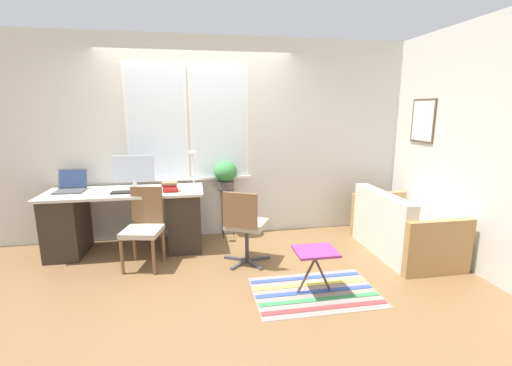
{
  "coord_description": "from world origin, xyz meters",
  "views": [
    {
      "loc": [
        -0.05,
        -3.96,
        1.75
      ],
      "look_at": [
        0.68,
        0.17,
        0.85
      ],
      "focal_mm": 24.0,
      "sensor_mm": 36.0,
      "label": 1
    }
  ],
  "objects_px": {
    "keyboard": "(129,192)",
    "mouse": "(154,191)",
    "desk_chair_wooden": "(144,225)",
    "monitor": "(134,171)",
    "plant_stand": "(226,196)",
    "laptop": "(71,187)",
    "folding_stool": "(315,254)",
    "book_stack": "(170,187)",
    "desk_lamp": "(193,164)",
    "potted_plant": "(226,174)",
    "office_chair_swivel": "(245,224)",
    "couch_loveseat": "(401,231)"
  },
  "relations": [
    {
      "from": "laptop",
      "to": "couch_loveseat",
      "type": "xyz_separation_m",
      "value": [
        4.0,
        -0.77,
        -0.55
      ]
    },
    {
      "from": "mouse",
      "to": "folding_stool",
      "type": "xyz_separation_m",
      "value": [
        1.6,
        -1.26,
        -0.4
      ]
    },
    {
      "from": "laptop",
      "to": "monitor",
      "type": "xyz_separation_m",
      "value": [
        0.75,
        0.03,
        0.17
      ]
    },
    {
      "from": "couch_loveseat",
      "to": "folding_stool",
      "type": "bearing_deg",
      "value": 118.16
    },
    {
      "from": "laptop",
      "to": "potted_plant",
      "type": "xyz_separation_m",
      "value": [
        1.92,
        0.18,
        0.07
      ]
    },
    {
      "from": "office_chair_swivel",
      "to": "desk_chair_wooden",
      "type": "bearing_deg",
      "value": 19.26
    },
    {
      "from": "mouse",
      "to": "plant_stand",
      "type": "relative_size",
      "value": 0.11
    },
    {
      "from": "office_chair_swivel",
      "to": "mouse",
      "type": "bearing_deg",
      "value": 1.63
    },
    {
      "from": "mouse",
      "to": "monitor",
      "type": "bearing_deg",
      "value": 134.15
    },
    {
      "from": "keyboard",
      "to": "desk_lamp",
      "type": "bearing_deg",
      "value": 13.93
    },
    {
      "from": "couch_loveseat",
      "to": "potted_plant",
      "type": "xyz_separation_m",
      "value": [
        -2.09,
        0.94,
        0.62
      ]
    },
    {
      "from": "desk_lamp",
      "to": "potted_plant",
      "type": "xyz_separation_m",
      "value": [
        0.43,
        0.21,
        -0.18
      ]
    },
    {
      "from": "monitor",
      "to": "couch_loveseat",
      "type": "distance_m",
      "value": 3.43
    },
    {
      "from": "laptop",
      "to": "desk_chair_wooden",
      "type": "bearing_deg",
      "value": -32.47
    },
    {
      "from": "laptop",
      "to": "mouse",
      "type": "xyz_separation_m",
      "value": [
        1.02,
        -0.25,
        -0.04
      ]
    },
    {
      "from": "mouse",
      "to": "desk_lamp",
      "type": "xyz_separation_m",
      "value": [
        0.47,
        0.22,
        0.28
      ]
    },
    {
      "from": "office_chair_swivel",
      "to": "potted_plant",
      "type": "height_order",
      "value": "potted_plant"
    },
    {
      "from": "folding_stool",
      "to": "laptop",
      "type": "bearing_deg",
      "value": 150.06
    },
    {
      "from": "couch_loveseat",
      "to": "folding_stool",
      "type": "xyz_separation_m",
      "value": [
        -1.38,
        -0.74,
        0.12
      ]
    },
    {
      "from": "book_stack",
      "to": "couch_loveseat",
      "type": "relative_size",
      "value": 0.15
    },
    {
      "from": "book_stack",
      "to": "desk_chair_wooden",
      "type": "height_order",
      "value": "book_stack"
    },
    {
      "from": "desk_lamp",
      "to": "couch_loveseat",
      "type": "relative_size",
      "value": 0.36
    },
    {
      "from": "keyboard",
      "to": "folding_stool",
      "type": "relative_size",
      "value": 0.93
    },
    {
      "from": "laptop",
      "to": "folding_stool",
      "type": "distance_m",
      "value": 3.05
    },
    {
      "from": "plant_stand",
      "to": "mouse",
      "type": "bearing_deg",
      "value": -154.74
    },
    {
      "from": "keyboard",
      "to": "office_chair_swivel",
      "type": "xyz_separation_m",
      "value": [
        1.32,
        -0.54,
        -0.3
      ]
    },
    {
      "from": "keyboard",
      "to": "office_chair_swivel",
      "type": "relative_size",
      "value": 0.47
    },
    {
      "from": "monitor",
      "to": "desk_chair_wooden",
      "type": "xyz_separation_m",
      "value": [
        0.17,
        -0.62,
        -0.53
      ]
    },
    {
      "from": "desk_lamp",
      "to": "desk_chair_wooden",
      "type": "xyz_separation_m",
      "value": [
        -0.57,
        -0.56,
        -0.6
      ]
    },
    {
      "from": "laptop",
      "to": "potted_plant",
      "type": "distance_m",
      "value": 1.93
    },
    {
      "from": "keyboard",
      "to": "mouse",
      "type": "distance_m",
      "value": 0.3
    },
    {
      "from": "mouse",
      "to": "desk_chair_wooden",
      "type": "height_order",
      "value": "desk_chair_wooden"
    },
    {
      "from": "desk_chair_wooden",
      "to": "monitor",
      "type": "bearing_deg",
      "value": 117.91
    },
    {
      "from": "laptop",
      "to": "plant_stand",
      "type": "xyz_separation_m",
      "value": [
        1.92,
        0.18,
        -0.24
      ]
    },
    {
      "from": "keyboard",
      "to": "book_stack",
      "type": "distance_m",
      "value": 0.48
    },
    {
      "from": "keyboard",
      "to": "couch_loveseat",
      "type": "relative_size",
      "value": 0.31
    },
    {
      "from": "keyboard",
      "to": "book_stack",
      "type": "relative_size",
      "value": 2.14
    },
    {
      "from": "keyboard",
      "to": "desk_lamp",
      "type": "xyz_separation_m",
      "value": [
        0.76,
        0.19,
        0.29
      ]
    },
    {
      "from": "monitor",
      "to": "mouse",
      "type": "bearing_deg",
      "value": -45.85
    },
    {
      "from": "desk_lamp",
      "to": "book_stack",
      "type": "height_order",
      "value": "desk_lamp"
    },
    {
      "from": "desk_lamp",
      "to": "couch_loveseat",
      "type": "distance_m",
      "value": 2.74
    },
    {
      "from": "plant_stand",
      "to": "potted_plant",
      "type": "xyz_separation_m",
      "value": [
        0.0,
        0.0,
        0.31
      ]
    },
    {
      "from": "desk_lamp",
      "to": "laptop",
      "type": "bearing_deg",
      "value": 178.84
    },
    {
      "from": "laptop",
      "to": "mouse",
      "type": "relative_size",
      "value": 4.46
    },
    {
      "from": "mouse",
      "to": "couch_loveseat",
      "type": "bearing_deg",
      "value": -9.86
    },
    {
      "from": "folding_stool",
      "to": "office_chair_swivel",
      "type": "bearing_deg",
      "value": 127.61
    },
    {
      "from": "mouse",
      "to": "office_chair_swivel",
      "type": "xyz_separation_m",
      "value": [
        1.03,
        -0.52,
        -0.31
      ]
    },
    {
      "from": "keyboard",
      "to": "potted_plant",
      "type": "relative_size",
      "value": 1.11
    },
    {
      "from": "book_stack",
      "to": "keyboard",
      "type": "bearing_deg",
      "value": 177.64
    },
    {
      "from": "office_chair_swivel",
      "to": "couch_loveseat",
      "type": "distance_m",
      "value": 1.97
    }
  ]
}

